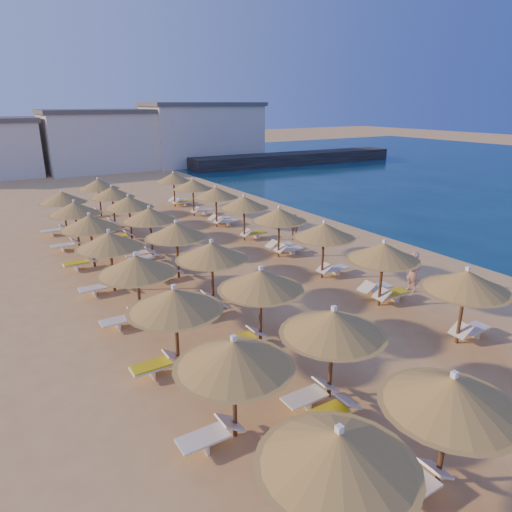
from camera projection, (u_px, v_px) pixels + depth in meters
ground at (327, 307)px, 19.06m from camera, size 220.00×220.00×0.00m
jetty at (295, 158)px, 62.83m from camera, size 30.18×5.66×1.50m
hotel_blocks at (109, 139)px, 56.71m from camera, size 43.78×10.41×8.10m
parasol_row_east at (324, 231)px, 21.53m from camera, size 3.01×40.41×2.89m
parasol_row_west at (212, 252)px, 18.58m from camera, size 3.01×40.41×2.89m
parasol_row_inland at (122, 252)px, 18.52m from camera, size 3.01×29.19×2.89m
loungers at (245, 287)px, 20.30m from camera, size 12.12×38.94×0.66m
beachgoer_c at (294, 227)px, 28.23m from camera, size 0.98×0.89×1.61m
beachgoer_a at (413, 272)px, 20.43m from camera, size 0.46×0.68×1.83m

